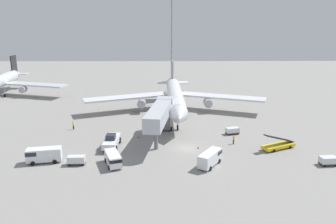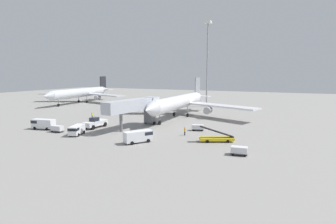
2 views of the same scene
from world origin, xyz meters
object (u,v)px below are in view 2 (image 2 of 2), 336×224
Objects in this scene: jet_bridge at (136,106)px; pushback_tug at (95,123)px; service_van_outer_left at (43,124)px; ground_crew_worker_midground at (92,115)px; safety_cone_bravo at (151,133)px; airplane_background at (82,93)px; safety_cone_alpha at (122,124)px; baggage_cart_near_left at (239,150)px; ground_crew_worker_foreground at (185,131)px; airplane_at_gate at (180,102)px; baggage_cart_mid_right at (57,129)px; service_van_outer_right at (139,136)px; apron_light_mast at (207,50)px; belt_loader_truck at (217,138)px; baggage_cart_mid_center at (198,127)px; service_van_far_left at (76,130)px.

jet_bridge is 10.72m from pushback_tug.
service_van_outer_left reaches higher than ground_crew_worker_midground.
airplane_background reaches higher than safety_cone_bravo.
safety_cone_alpha is 1.39× the size of safety_cone_bravo.
baggage_cart_near_left is 1.55× the size of ground_crew_worker_foreground.
airplane_at_gate is 16.91× the size of baggage_cart_mid_right.
apron_light_mast reaches higher than service_van_outer_right.
belt_loader_truck is 40.93m from service_van_outer_left.
service_van_outer_left is 3.08× the size of ground_crew_worker_midground.
baggage_cart_mid_right is 0.95× the size of baggage_cart_mid_center.
jet_bridge reaches higher than belt_loader_truck.
ground_crew_worker_foreground is 7.31m from safety_cone_bravo.
baggage_cart_near_left is 16.36m from ground_crew_worker_foreground.
baggage_cart_near_left is (36.06, -8.24, -0.40)m from pushback_tug.
airplane_background is at bearing 147.06° from baggage_cart_near_left.
safety_cone_bravo is at bearing 26.70° from service_van_far_left.
ground_crew_worker_midground reaches higher than safety_cone_bravo.
baggage_cart_mid_center reaches higher than safety_cone_bravo.
service_van_far_left is at bearing -108.51° from airplane_at_gate.
baggage_cart_mid_right is (-21.52, 0.35, -0.48)m from service_van_outer_right.
belt_loader_truck reaches higher than ground_crew_worker_midground.
service_van_outer_left is at bearing -141.35° from safety_cone_alpha.
airplane_at_gate is at bearing 114.39° from ground_crew_worker_foreground.
baggage_cart_near_left is at bearing -1.99° from service_van_outer_left.
pushback_tug is 14.52m from ground_crew_worker_midground.
service_van_outer_left is at bearing -90.65° from ground_crew_worker_midground.
service_van_outer_left is (-11.65, 1.39, 0.19)m from service_van_far_left.
airplane_at_gate reaches higher than service_van_far_left.
jet_bridge is at bearing -10.61° from safety_cone_alpha.
airplane_at_gate is 31.53m from belt_loader_truck.
pushback_tug is (-9.00, -4.14, -4.09)m from jet_bridge.
jet_bridge is 14.76m from ground_crew_worker_foreground.
jet_bridge reaches higher than ground_crew_worker_foreground.
airplane_at_gate is at bearing 80.47° from jet_bridge.
service_van_far_left is at bearing 179.87° from service_van_outer_right.
ground_crew_worker_midground is 15.43m from safety_cone_alpha.
ground_crew_worker_foreground is at bearing 143.93° from baggage_cart_near_left.
apron_light_mast reaches higher than airplane_background.
airplane_background is at bearing 147.73° from ground_crew_worker_foreground.
jet_bridge is 20.44m from ground_crew_worker_midground.
baggage_cart_mid_center is at bearing -56.52° from airplane_at_gate.
belt_loader_truck is at bearing -31.00° from airplane_background.
service_van_outer_left is 0.17× the size of apron_light_mast.
airplane_at_gate is at bearing 125.21° from belt_loader_truck.
jet_bridge reaches higher than service_van_far_left.
baggage_cart_mid_center is 4.21× the size of safety_cone_alpha.
baggage_cart_mid_center is 1.68× the size of ground_crew_worker_foreground.
airplane_at_gate is at bearing 98.24° from service_van_outer_right.
airplane_background reaches higher than baggage_cart_mid_center.
jet_bridge is 14.85m from service_van_far_left.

